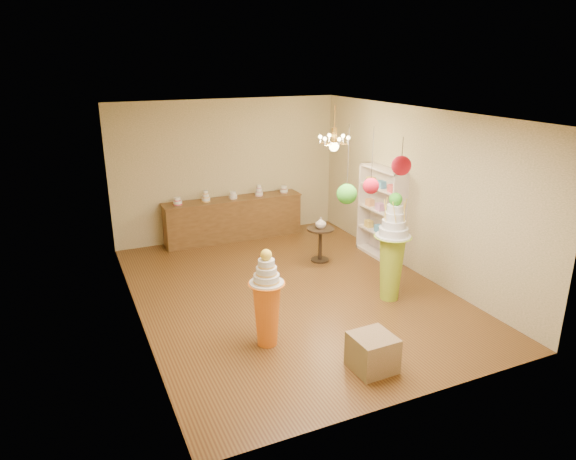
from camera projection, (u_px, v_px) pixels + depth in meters
name	position (u px, v px, depth m)	size (l,w,h in m)	color
floor	(290.00, 291.00, 8.78)	(6.50, 6.50, 0.00)	#543416
ceiling	(290.00, 113.00, 7.83)	(6.50, 6.50, 0.00)	white
wall_back	(228.00, 170.00, 11.11)	(5.00, 0.04, 3.00)	tan
wall_front	(416.00, 284.00, 5.50)	(5.00, 0.04, 3.00)	tan
wall_left	(131.00, 227.00, 7.33)	(0.04, 6.50, 3.00)	tan
wall_right	(416.00, 192.00, 9.28)	(0.04, 6.50, 3.00)	tan
pedestal_green	(392.00, 255.00, 8.29)	(0.60, 0.60, 1.81)	#91B026
pedestal_orange	(267.00, 306.00, 7.00)	(0.50, 0.50, 1.41)	orange
burlap_riser	(372.00, 352.00, 6.53)	(0.52, 0.52, 0.47)	olive
sideboard	(234.00, 218.00, 11.20)	(3.04, 0.54, 1.16)	brown
shelving_unit	(381.00, 213.00, 10.10)	(0.33, 1.20, 1.80)	beige
round_table	(320.00, 240.00, 9.98)	(0.55, 0.55, 0.68)	black
vase	(321.00, 223.00, 9.87)	(0.21, 0.21, 0.22)	beige
pom_red_left	(371.00, 186.00, 6.58)	(0.21, 0.21, 0.87)	#393229
pom_green_mid	(347.00, 194.00, 6.85)	(0.28, 0.28, 1.06)	#393229
pom_red_right	(401.00, 166.00, 5.58)	(0.22, 0.22, 0.42)	#393229
chandelier	(334.00, 144.00, 9.43)	(0.78, 0.78, 0.85)	gold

